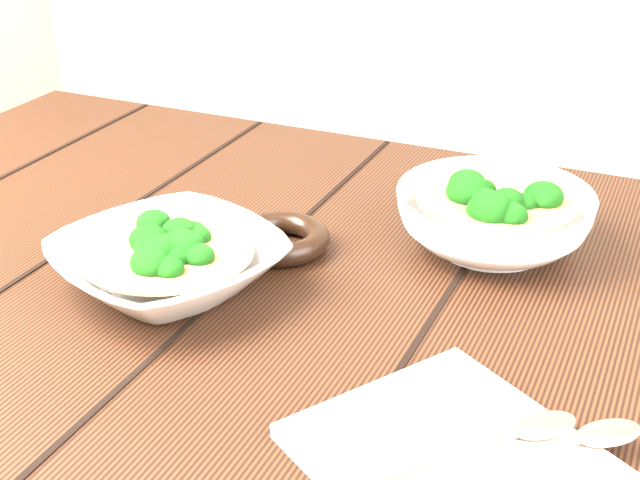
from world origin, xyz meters
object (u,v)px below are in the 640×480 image
at_px(napkin, 464,469).
at_px(trivet, 281,239).
at_px(table, 274,366).
at_px(soup_bowl_back, 494,218).
at_px(soup_bowl_front, 168,263).

bearing_deg(napkin, trivet, 168.23).
distance_m(table, soup_bowl_back, 0.28).
xyz_separation_m(trivet, napkin, (0.28, -0.26, -0.01)).
bearing_deg(trivet, soup_bowl_front, -117.78).
height_order(soup_bowl_back, napkin, soup_bowl_back).
bearing_deg(soup_bowl_front, trivet, 62.22).
height_order(soup_bowl_front, napkin, soup_bowl_front).
relative_size(soup_bowl_back, napkin, 1.16).
xyz_separation_m(table, napkin, (0.27, -0.22, 0.13)).
distance_m(soup_bowl_back, trivet, 0.23).
relative_size(table, trivet, 11.54).
bearing_deg(table, napkin, -39.58).
height_order(soup_bowl_front, trivet, soup_bowl_front).
distance_m(soup_bowl_front, napkin, 0.37).
bearing_deg(trivet, napkin, -43.59).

